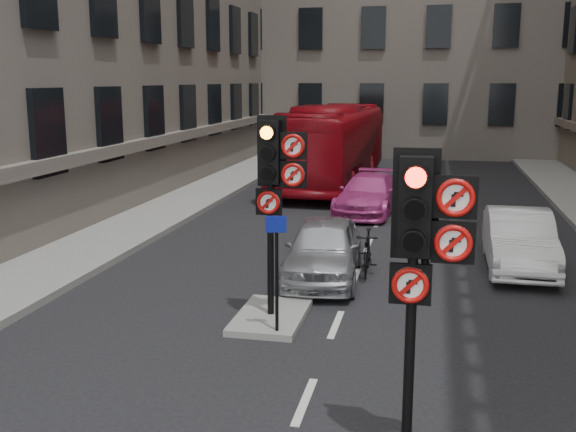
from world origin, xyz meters
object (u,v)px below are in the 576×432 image
at_px(car_white, 519,240).
at_px(motorcycle, 367,252).
at_px(signal_near, 422,240).
at_px(signal_far, 275,173).
at_px(bus_red, 333,145).
at_px(motorcyclist, 420,243).
at_px(info_sign, 277,257).
at_px(car_pink, 369,194).
at_px(car_silver, 324,249).

xyz_separation_m(car_white, motorcycle, (-3.38, -1.17, -0.18)).
relative_size(signal_near, signal_far, 1.00).
bearing_deg(bus_red, motorcyclist, -71.37).
relative_size(signal_near, bus_red, 0.30).
height_order(signal_far, info_sign, signal_far).
xyz_separation_m(signal_far, car_white, (4.71, 4.55, -2.03)).
distance_m(signal_near, car_pink, 14.68).
bearing_deg(car_silver, signal_far, -102.12).
xyz_separation_m(car_silver, motorcyclist, (2.05, 0.54, 0.11)).
distance_m(bus_red, info_sign, 17.27).
bearing_deg(motorcycle, bus_red, 99.47).
bearing_deg(signal_near, signal_far, 123.02).
height_order(car_white, car_pink, car_white).
bearing_deg(car_silver, car_pink, 84.67).
bearing_deg(motorcycle, motorcyclist, -4.20).
distance_m(car_pink, bus_red, 6.39).
relative_size(car_silver, motorcycle, 2.39).
bearing_deg(car_silver, motorcyclist, 11.39).
bearing_deg(motorcyclist, car_pink, -81.78).
xyz_separation_m(bus_red, info_sign, (1.60, -17.19, -0.23)).
distance_m(car_pink, info_sign, 11.28).
bearing_deg(bus_red, motorcycle, -76.08).
height_order(car_pink, info_sign, info_sign).
distance_m(car_white, info_sign, 7.04).
distance_m(motorcycle, motorcyclist, 1.19).
distance_m(signal_near, car_white, 9.01).
bearing_deg(signal_near, info_sign, 126.80).
bearing_deg(car_pink, car_white, -50.08).
bearing_deg(signal_far, motorcyclist, 53.33).
xyz_separation_m(signal_near, bus_red, (-3.99, 20.38, -0.94)).
height_order(signal_near, info_sign, signal_near).
bearing_deg(bus_red, car_white, -60.63).
distance_m(car_silver, car_white, 4.63).
bearing_deg(motorcyclist, motorcycle, -7.80).
distance_m(car_white, motorcyclist, 2.54).
xyz_separation_m(motorcyclist, info_sign, (-2.27, -4.15, 0.63)).
xyz_separation_m(car_silver, car_pink, (0.26, 7.63, -0.04)).
relative_size(signal_far, car_white, 0.88).
xyz_separation_m(signal_far, info_sign, (0.21, -0.81, -1.29)).
bearing_deg(signal_far, motorcycle, 68.41).
relative_size(car_white, motorcyclist, 2.60).
relative_size(motorcycle, motorcyclist, 1.05).
xyz_separation_m(signal_near, signal_far, (-2.60, 4.00, 0.12)).
bearing_deg(motorcycle, info_sign, -107.35).
relative_size(car_silver, info_sign, 1.96).
bearing_deg(car_silver, signal_near, -75.66).
bearing_deg(signal_far, car_silver, 81.23).
height_order(signal_near, signal_far, signal_far).
distance_m(signal_far, info_sign, 1.54).
xyz_separation_m(car_silver, motorcycle, (0.90, 0.58, -0.18)).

